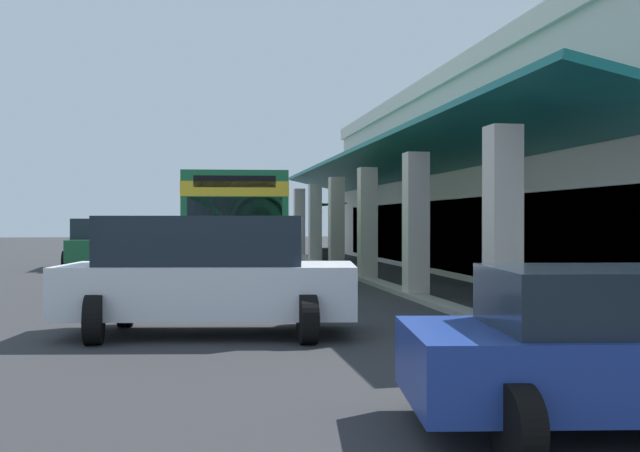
{
  "coord_description": "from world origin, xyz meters",
  "views": [
    {
      "loc": [
        27.2,
        -0.27,
        1.89
      ],
      "look_at": [
        5.4,
        3.38,
        1.73
      ],
      "focal_mm": 41.34,
      "sensor_mm": 36.0,
      "label": 1
    }
  ],
  "objects_px": {
    "parked_suv_white": "(207,273)",
    "parked_suv_green": "(97,243)",
    "potted_palm": "(330,246)",
    "pedestrian": "(231,270)",
    "transit_bus": "(241,222)"
  },
  "relations": [
    {
      "from": "pedestrian",
      "to": "potted_palm",
      "type": "distance_m",
      "value": 20.43
    },
    {
      "from": "transit_bus",
      "to": "pedestrian",
      "type": "xyz_separation_m",
      "value": [
        8.17,
        -0.69,
        -0.95
      ]
    },
    {
      "from": "transit_bus",
      "to": "parked_suv_white",
      "type": "xyz_separation_m",
      "value": [
        10.68,
        -1.19,
        -0.84
      ]
    },
    {
      "from": "parked_suv_green",
      "to": "transit_bus",
      "type": "bearing_deg",
      "value": 35.42
    },
    {
      "from": "parked_suv_white",
      "to": "pedestrian",
      "type": "distance_m",
      "value": 2.57
    },
    {
      "from": "parked_suv_white",
      "to": "pedestrian",
      "type": "height_order",
      "value": "parked_suv_white"
    },
    {
      "from": "parked_suv_white",
      "to": "potted_palm",
      "type": "relative_size",
      "value": 1.79
    },
    {
      "from": "transit_bus",
      "to": "pedestrian",
      "type": "height_order",
      "value": "transit_bus"
    },
    {
      "from": "parked_suv_green",
      "to": "potted_palm",
      "type": "distance_m",
      "value": 10.96
    },
    {
      "from": "pedestrian",
      "to": "parked_suv_green",
      "type": "bearing_deg",
      "value": -163.58
    },
    {
      "from": "parked_suv_white",
      "to": "parked_suv_green",
      "type": "bearing_deg",
      "value": -167.26
    },
    {
      "from": "transit_bus",
      "to": "parked_suv_white",
      "type": "height_order",
      "value": "transit_bus"
    },
    {
      "from": "parked_suv_green",
      "to": "pedestrian",
      "type": "height_order",
      "value": "parked_suv_green"
    },
    {
      "from": "parked_suv_green",
      "to": "pedestrian",
      "type": "distance_m",
      "value": 16.26
    },
    {
      "from": "potted_palm",
      "to": "parked_suv_green",
      "type": "bearing_deg",
      "value": -68.25
    }
  ]
}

